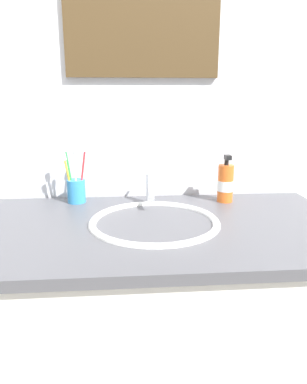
% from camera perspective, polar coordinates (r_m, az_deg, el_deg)
% --- Properties ---
extents(tiled_wall_back, '(2.44, 0.04, 2.40)m').
position_cam_1_polar(tiled_wall_back, '(1.40, -1.73, 12.65)').
color(tiled_wall_back, silver).
rests_on(tiled_wall_back, ground).
extents(vanity_counter, '(1.24, 0.65, 0.88)m').
position_cam_1_polar(vanity_counter, '(1.31, -0.56, -23.38)').
color(vanity_counter, silver).
rests_on(vanity_counter, ground).
extents(sink_basin, '(0.41, 0.41, 0.13)m').
position_cam_1_polar(sink_basin, '(1.13, 0.12, -7.02)').
color(sink_basin, white).
rests_on(sink_basin, vanity_counter).
extents(faucet, '(0.02, 0.16, 0.12)m').
position_cam_1_polar(faucet, '(1.28, -0.58, 0.47)').
color(faucet, silver).
rests_on(faucet, sink_basin).
extents(toothbrush_cup, '(0.07, 0.07, 0.09)m').
position_cam_1_polar(toothbrush_cup, '(1.34, -12.15, 0.14)').
color(toothbrush_cup, '#338CCC').
rests_on(toothbrush_cup, vanity_counter).
extents(toothbrush_green, '(0.03, 0.02, 0.21)m').
position_cam_1_polar(toothbrush_green, '(1.32, -13.24, 3.40)').
color(toothbrush_green, green).
rests_on(toothbrush_green, toothbrush_cup).
extents(toothbrush_red, '(0.04, 0.01, 0.21)m').
position_cam_1_polar(toothbrush_red, '(1.32, -11.17, 3.45)').
color(toothbrush_red, red).
rests_on(toothbrush_red, toothbrush_cup).
extents(toothbrush_white, '(0.02, 0.03, 0.20)m').
position_cam_1_polar(toothbrush_white, '(1.31, -12.30, 3.14)').
color(toothbrush_white, white).
rests_on(toothbrush_white, toothbrush_cup).
extents(toothbrush_yellow, '(0.04, 0.02, 0.18)m').
position_cam_1_polar(toothbrush_yellow, '(1.32, -13.43, 2.68)').
color(toothbrush_yellow, yellow).
rests_on(toothbrush_yellow, toothbrush_cup).
extents(soap_dispenser, '(0.06, 0.06, 0.18)m').
position_cam_1_polar(soap_dispenser, '(1.34, 11.37, 1.37)').
color(soap_dispenser, orange).
rests_on(soap_dispenser, vanity_counter).
extents(wall_mirror, '(0.55, 0.02, 0.46)m').
position_cam_1_polar(wall_mirror, '(1.40, -1.79, 27.21)').
color(wall_mirror, '#4C381E').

